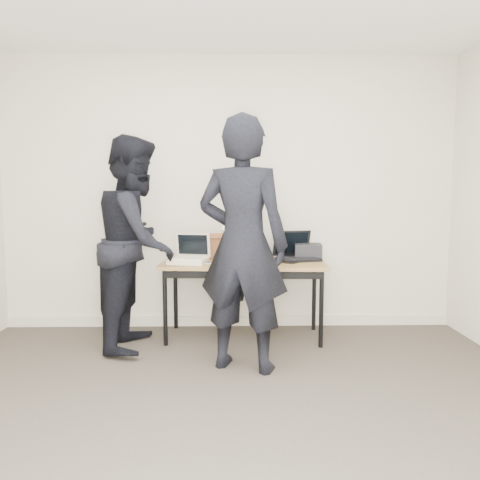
{
  "coord_description": "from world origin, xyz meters",
  "views": [
    {
      "loc": [
        0.02,
        -2.44,
        1.38
      ],
      "look_at": [
        0.1,
        1.6,
        0.95
      ],
      "focal_mm": 35.0,
      "sensor_mm": 36.0,
      "label": 1
    }
  ],
  "objects_px": {
    "laptop_beige": "(190,257)",
    "laptop_right": "(296,253)",
    "equipment_box": "(308,251)",
    "person_observer": "(137,243)",
    "leather_satchel": "(225,245)",
    "desk": "(244,268)",
    "laptop_center": "(244,256)",
    "person_typist": "(243,245)"
  },
  "relations": [
    {
      "from": "laptop_center",
      "to": "leather_satchel",
      "type": "relative_size",
      "value": 1.09
    },
    {
      "from": "person_typist",
      "to": "desk",
      "type": "bearing_deg",
      "value": -73.52
    },
    {
      "from": "laptop_beige",
      "to": "laptop_right",
      "type": "xyz_separation_m",
      "value": [
        1.0,
        0.16,
        0.01
      ]
    },
    {
      "from": "person_typist",
      "to": "laptop_center",
      "type": "bearing_deg",
      "value": -73.84
    },
    {
      "from": "laptop_center",
      "to": "laptop_right",
      "type": "relative_size",
      "value": 0.89
    },
    {
      "from": "desk",
      "to": "equipment_box",
      "type": "height_order",
      "value": "equipment_box"
    },
    {
      "from": "equipment_box",
      "to": "person_observer",
      "type": "relative_size",
      "value": 0.14
    },
    {
      "from": "laptop_beige",
      "to": "equipment_box",
      "type": "bearing_deg",
      "value": 22.35
    },
    {
      "from": "laptop_beige",
      "to": "equipment_box",
      "type": "height_order",
      "value": "laptop_beige"
    },
    {
      "from": "laptop_right",
      "to": "leather_satchel",
      "type": "distance_m",
      "value": 0.69
    },
    {
      "from": "laptop_right",
      "to": "equipment_box",
      "type": "bearing_deg",
      "value": 7.36
    },
    {
      "from": "leather_satchel",
      "to": "person_observer",
      "type": "height_order",
      "value": "person_observer"
    },
    {
      "from": "laptop_beige",
      "to": "laptop_right",
      "type": "height_order",
      "value": "laptop_right"
    },
    {
      "from": "laptop_center",
      "to": "person_typist",
      "type": "distance_m",
      "value": 0.76
    },
    {
      "from": "desk",
      "to": "laptop_right",
      "type": "bearing_deg",
      "value": 18.86
    },
    {
      "from": "laptop_center",
      "to": "leather_satchel",
      "type": "xyz_separation_m",
      "value": [
        -0.18,
        0.26,
        0.07
      ]
    },
    {
      "from": "desk",
      "to": "laptop_beige",
      "type": "bearing_deg",
      "value": -174.11
    },
    {
      "from": "laptop_beige",
      "to": "laptop_center",
      "type": "bearing_deg",
      "value": 10.81
    },
    {
      "from": "desk",
      "to": "person_observer",
      "type": "height_order",
      "value": "person_observer"
    },
    {
      "from": "laptop_right",
      "to": "laptop_beige",
      "type": "bearing_deg",
      "value": 174.47
    },
    {
      "from": "laptop_right",
      "to": "person_observer",
      "type": "bearing_deg",
      "value": 178.25
    },
    {
      "from": "laptop_center",
      "to": "person_typist",
      "type": "bearing_deg",
      "value": -82.22
    },
    {
      "from": "laptop_right",
      "to": "laptop_center",
      "type": "bearing_deg",
      "value": -176.05
    },
    {
      "from": "laptop_beige",
      "to": "person_observer",
      "type": "xyz_separation_m",
      "value": [
        -0.45,
        -0.17,
        0.15
      ]
    },
    {
      "from": "person_observer",
      "to": "desk",
      "type": "bearing_deg",
      "value": -75.83
    },
    {
      "from": "equipment_box",
      "to": "person_observer",
      "type": "height_order",
      "value": "person_observer"
    },
    {
      "from": "laptop_right",
      "to": "leather_satchel",
      "type": "height_order",
      "value": "laptop_right"
    },
    {
      "from": "desk",
      "to": "leather_satchel",
      "type": "height_order",
      "value": "leather_satchel"
    },
    {
      "from": "laptop_center",
      "to": "laptop_right",
      "type": "height_order",
      "value": "laptop_right"
    },
    {
      "from": "desk",
      "to": "laptop_beige",
      "type": "xyz_separation_m",
      "value": [
        -0.5,
        -0.02,
        0.11
      ]
    },
    {
      "from": "laptop_right",
      "to": "leather_satchel",
      "type": "bearing_deg",
      "value": 158.02
    },
    {
      "from": "laptop_right",
      "to": "person_observer",
      "type": "height_order",
      "value": "person_observer"
    },
    {
      "from": "laptop_center",
      "to": "equipment_box",
      "type": "height_order",
      "value": "laptop_center"
    },
    {
      "from": "laptop_center",
      "to": "laptop_right",
      "type": "bearing_deg",
      "value": 29.01
    },
    {
      "from": "person_typist",
      "to": "laptop_beige",
      "type": "bearing_deg",
      "value": -38.9
    },
    {
      "from": "desk",
      "to": "laptop_center",
      "type": "xyz_separation_m",
      "value": [
        0.0,
        -0.03,
        0.12
      ]
    },
    {
      "from": "leather_satchel",
      "to": "person_observer",
      "type": "distance_m",
      "value": 0.88
    },
    {
      "from": "equipment_box",
      "to": "person_observer",
      "type": "distance_m",
      "value": 1.63
    },
    {
      "from": "equipment_box",
      "to": "laptop_beige",
      "type": "bearing_deg",
      "value": -169.23
    },
    {
      "from": "desk",
      "to": "laptop_center",
      "type": "relative_size",
      "value": 3.85
    },
    {
      "from": "desk",
      "to": "leather_satchel",
      "type": "relative_size",
      "value": 4.21
    },
    {
      "from": "desk",
      "to": "leather_satchel",
      "type": "distance_m",
      "value": 0.34
    }
  ]
}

